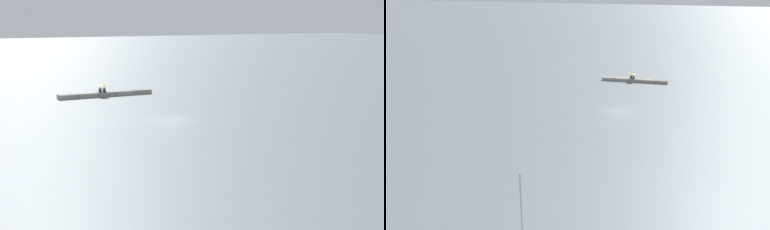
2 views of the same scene
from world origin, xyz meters
The scene contains 5 objects.
ground_plane centered at (0.00, 0.00, 0.00)m, with size 500.00×500.00×0.00m, color slate.
seawall_pier centered at (0.00, -21.24, 0.31)m, with size 13.66×1.53×0.62m.
person_seated_brown_left centered at (0.24, -21.05, 0.88)m, with size 0.45×0.64×0.73m.
person_seated_blue_right centered at (0.80, -21.24, 0.88)m, with size 0.45×0.64×0.73m.
umbrella_open_yellow centered at (0.51, -21.14, 1.74)m, with size 1.34×1.34×1.29m.
Camera 2 is at (-11.60, 67.50, 21.74)m, focal length 40.77 mm.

